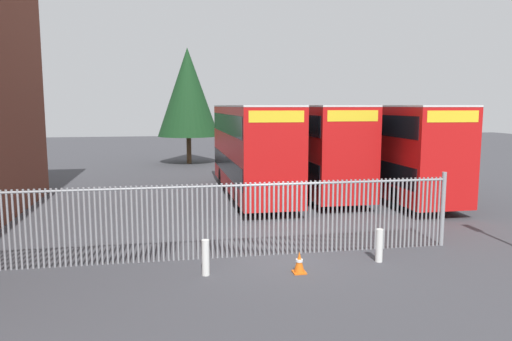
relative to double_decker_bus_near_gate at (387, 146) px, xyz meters
name	(u,v)px	position (x,y,z in m)	size (l,w,h in m)	color
ground_plane	(240,202)	(-7.36, -0.41, -2.42)	(100.00, 100.00, 0.00)	#3D3D42
palisade_fence	(219,218)	(-9.18, -8.41, -1.24)	(14.26, 0.14, 2.35)	gray
double_decker_bus_near_gate	(387,146)	(0.00, 0.00, 0.00)	(2.54, 10.81, 4.42)	red
double_decker_bus_behind_fence_left	(251,147)	(-6.55, 1.09, 0.00)	(2.54, 10.81, 4.42)	red
double_decker_bus_behind_fence_right	(312,145)	(-3.30, 1.71, 0.00)	(2.54, 10.81, 4.42)	red
bollard_near_left	(206,258)	(-9.70, -9.79, -1.95)	(0.20, 0.20, 0.95)	silver
bollard_center_front	(379,245)	(-4.77, -9.59, -1.95)	(0.20, 0.20, 0.95)	silver
traffic_cone_by_gate	(299,262)	(-7.25, -10.08, -2.13)	(0.34, 0.34, 0.59)	orange
tree_tall_back	(188,92)	(-8.91, 15.07, 2.96)	(4.60, 4.60, 8.68)	#4C3823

